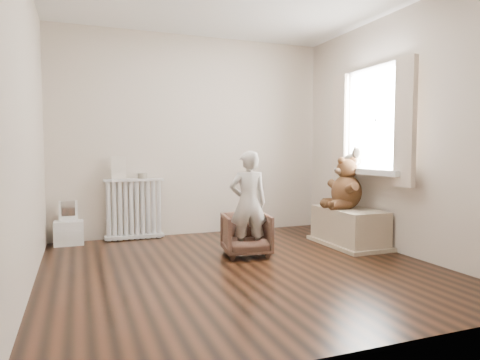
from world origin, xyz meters
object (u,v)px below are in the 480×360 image
object	(u,v)px
teddy_bear	(347,188)
plush_cat	(352,159)
toy_vanity	(69,221)
child	(248,203)
radiator	(134,208)
toy_bench	(349,228)
armchair	(246,234)

from	to	relation	value
teddy_bear	plush_cat	distance (m)	0.37
toy_vanity	teddy_bear	bearing A→B (deg)	-20.18
child	toy_vanity	bearing A→B (deg)	-27.07
radiator	child	world-z (taller)	child
toy_vanity	toy_bench	size ratio (longest dim) A/B	0.56
toy_vanity	armchair	size ratio (longest dim) A/B	1.05
armchair	plush_cat	world-z (taller)	plush_cat
armchair	child	distance (m)	0.34
child	teddy_bear	xyz separation A→B (m)	(1.30, 0.14, 0.11)
toy_vanity	toy_bench	world-z (taller)	toy_vanity
plush_cat	teddy_bear	bearing A→B (deg)	-166.07
armchair	plush_cat	size ratio (longest dim) A/B	1.68
toy_vanity	child	bearing A→B (deg)	-35.70
radiator	child	distance (m)	1.65
toy_bench	child	bearing A→B (deg)	-176.49
radiator	toy_bench	size ratio (longest dim) A/B	0.83
toy_bench	plush_cat	size ratio (longest dim) A/B	3.15
teddy_bear	plush_cat	bearing A→B (deg)	37.64
child	plush_cat	xyz separation A→B (m)	(1.44, 0.24, 0.44)
plush_cat	radiator	bearing A→B (deg)	135.66
plush_cat	toy_vanity	bearing A→B (deg)	141.26
toy_vanity	toy_bench	distance (m)	3.29
armchair	toy_bench	world-z (taller)	armchair
toy_bench	plush_cat	bearing A→B (deg)	48.54
radiator	armchair	bearing A→B (deg)	-51.14
toy_vanity	toy_bench	xyz separation A→B (m)	(3.07, -1.19, -0.08)
radiator	plush_cat	world-z (taller)	plush_cat
child	toy_bench	distance (m)	1.36
armchair	plush_cat	bearing A→B (deg)	16.07
teddy_bear	toy_vanity	bearing A→B (deg)	162.58
toy_bench	teddy_bear	bearing A→B (deg)	90.83
radiator	teddy_bear	distance (m)	2.60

